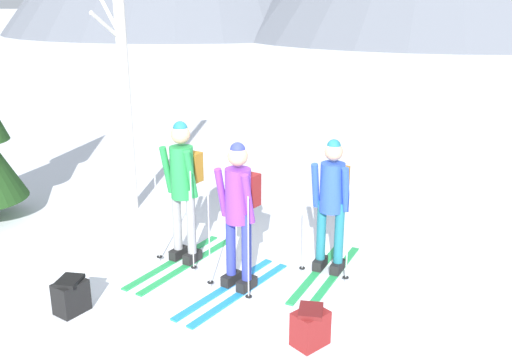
{
  "coord_description": "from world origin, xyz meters",
  "views": [
    {
      "loc": [
        1.15,
        -5.8,
        3.1
      ],
      "look_at": [
        0.08,
        0.53,
        1.05
      ],
      "focal_mm": 39.3,
      "sensor_mm": 36.0,
      "label": 1
    }
  ],
  "objects_px": {
    "skier_in_green": "(183,184)",
    "birch_tree_tall": "(123,73)",
    "skier_in_purple": "(239,209)",
    "backpack_on_snow_beside": "(71,296)",
    "backpack_on_snow_front": "(310,327)",
    "skier_in_blue": "(332,200)"
  },
  "relations": [
    {
      "from": "skier_in_green",
      "to": "birch_tree_tall",
      "type": "relative_size",
      "value": 0.43
    },
    {
      "from": "skier_in_purple",
      "to": "backpack_on_snow_beside",
      "type": "relative_size",
      "value": 4.32
    },
    {
      "from": "birch_tree_tall",
      "to": "backpack_on_snow_front",
      "type": "xyz_separation_m",
      "value": [
        3.01,
        -3.18,
        -1.91
      ]
    },
    {
      "from": "skier_in_blue",
      "to": "backpack_on_snow_front",
      "type": "bearing_deg",
      "value": -94.11
    },
    {
      "from": "backpack_on_snow_beside",
      "to": "birch_tree_tall",
      "type": "bearing_deg",
      "value": 99.81
    },
    {
      "from": "skier_in_blue",
      "to": "backpack_on_snow_front",
      "type": "relative_size",
      "value": 4.3
    },
    {
      "from": "birch_tree_tall",
      "to": "backpack_on_snow_beside",
      "type": "xyz_separation_m",
      "value": [
        0.52,
        -3.01,
        -1.91
      ]
    },
    {
      "from": "birch_tree_tall",
      "to": "backpack_on_snow_front",
      "type": "bearing_deg",
      "value": -46.53
    },
    {
      "from": "birch_tree_tall",
      "to": "skier_in_blue",
      "type": "bearing_deg",
      "value": -27.44
    },
    {
      "from": "backpack_on_snow_beside",
      "to": "skier_in_blue",
      "type": "bearing_deg",
      "value": 28.02
    },
    {
      "from": "birch_tree_tall",
      "to": "backpack_on_snow_beside",
      "type": "height_order",
      "value": "birch_tree_tall"
    },
    {
      "from": "skier_in_blue",
      "to": "backpack_on_snow_front",
      "type": "height_order",
      "value": "skier_in_blue"
    },
    {
      "from": "skier_in_green",
      "to": "skier_in_blue",
      "type": "relative_size",
      "value": 1.03
    },
    {
      "from": "backpack_on_snow_front",
      "to": "skier_in_blue",
      "type": "bearing_deg",
      "value": 85.89
    },
    {
      "from": "skier_in_green",
      "to": "backpack_on_snow_front",
      "type": "relative_size",
      "value": 4.44
    },
    {
      "from": "skier_in_green",
      "to": "backpack_on_snow_front",
      "type": "distance_m",
      "value": 2.4
    },
    {
      "from": "skier_in_green",
      "to": "skier_in_purple",
      "type": "height_order",
      "value": "skier_in_green"
    },
    {
      "from": "skier_in_blue",
      "to": "skier_in_green",
      "type": "bearing_deg",
      "value": -179.33
    },
    {
      "from": "skier_in_purple",
      "to": "birch_tree_tall",
      "type": "relative_size",
      "value": 0.41
    },
    {
      "from": "skier_in_purple",
      "to": "backpack_on_snow_beside",
      "type": "height_order",
      "value": "skier_in_purple"
    },
    {
      "from": "skier_in_green",
      "to": "backpack_on_snow_beside",
      "type": "xyz_separation_m",
      "value": [
        -0.83,
        -1.36,
        -0.82
      ]
    },
    {
      "from": "skier_in_green",
      "to": "skier_in_blue",
      "type": "xyz_separation_m",
      "value": [
        1.77,
        0.02,
        -0.1
      ]
    }
  ]
}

